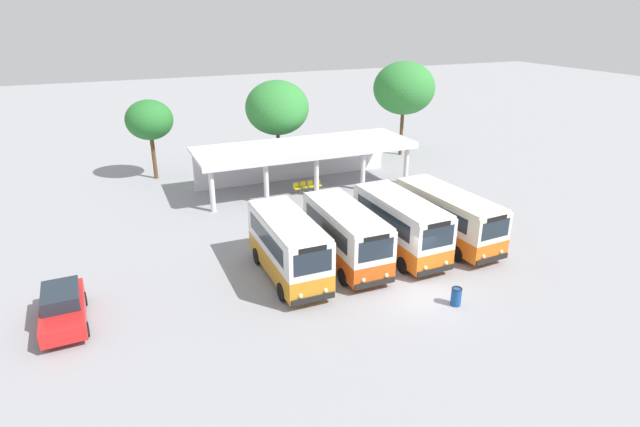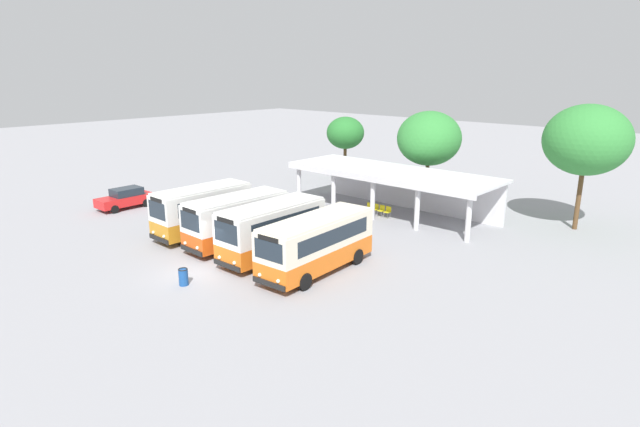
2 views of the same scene
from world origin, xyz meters
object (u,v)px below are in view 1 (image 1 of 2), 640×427
at_px(parked_car_flank, 63,307).
at_px(waiting_chair_end_by_column, 297,187).
at_px(waiting_chair_second_from_end, 304,186).
at_px(litter_bin_apron, 456,296).
at_px(city_bus_fourth_amber, 448,215).
at_px(waiting_chair_middle_seat, 311,185).
at_px(city_bus_nearest_orange, 288,245).
at_px(city_bus_second_in_row, 346,234).
at_px(city_bus_middle_cream, 400,224).
at_px(waiting_chair_fourth_seat, 318,184).

height_order(parked_car_flank, waiting_chair_end_by_column, parked_car_flank).
distance_m(waiting_chair_second_from_end, litter_bin_apron, 17.45).
distance_m(city_bus_fourth_amber, waiting_chair_middle_seat, 12.16).
bearing_deg(city_bus_nearest_orange, litter_bin_apron, -42.04).
xyz_separation_m(city_bus_second_in_row, waiting_chair_second_from_end, (2.13, 11.59, -1.23)).
relative_size(city_bus_middle_cream, waiting_chair_fourth_seat, 8.05).
xyz_separation_m(city_bus_fourth_amber, waiting_chair_second_from_end, (-4.55, 11.44, -1.19)).
bearing_deg(city_bus_nearest_orange, waiting_chair_fourth_seat, 60.66).
distance_m(city_bus_fourth_amber, waiting_chair_fourth_seat, 11.98).
relative_size(city_bus_fourth_amber, waiting_chair_end_by_column, 8.91).
bearing_deg(city_bus_middle_cream, waiting_chair_end_by_column, 98.79).
bearing_deg(waiting_chair_middle_seat, parked_car_flank, -144.23).
relative_size(city_bus_fourth_amber, parked_car_flank, 1.74).
xyz_separation_m(city_bus_nearest_orange, waiting_chair_second_from_end, (5.46, 11.80, -1.28)).
height_order(city_bus_nearest_orange, waiting_chair_fourth_seat, city_bus_nearest_orange).
distance_m(city_bus_second_in_row, waiting_chair_second_from_end, 11.85).
relative_size(parked_car_flank, litter_bin_apron, 4.88).
height_order(waiting_chair_end_by_column, litter_bin_apron, litter_bin_apron).
xyz_separation_m(waiting_chair_end_by_column, waiting_chair_second_from_end, (0.58, 0.07, 0.00)).
xyz_separation_m(city_bus_middle_cream, litter_bin_apron, (-0.43, -5.78, -1.35)).
distance_m(city_bus_middle_cream, waiting_chair_middle_seat, 11.74).
xyz_separation_m(city_bus_middle_cream, waiting_chair_end_by_column, (-1.79, 11.59, -1.28)).
distance_m(waiting_chair_fourth_seat, litter_bin_apron, 17.43).
bearing_deg(city_bus_fourth_amber, city_bus_second_in_row, -178.71).
height_order(city_bus_second_in_row, waiting_chair_fourth_seat, city_bus_second_in_row).
bearing_deg(waiting_chair_middle_seat, waiting_chair_second_from_end, 179.78).
xyz_separation_m(waiting_chair_second_from_end, litter_bin_apron, (0.78, -17.43, -0.07)).
relative_size(city_bus_second_in_row, waiting_chair_fourth_seat, 7.99).
bearing_deg(city_bus_middle_cream, parked_car_flank, -179.12).
bearing_deg(city_bus_fourth_amber, waiting_chair_end_by_column, 114.27).
bearing_deg(city_bus_middle_cream, waiting_chair_second_from_end, 95.92).
xyz_separation_m(city_bus_second_in_row, parked_car_flank, (-13.82, -0.32, -0.93)).
bearing_deg(waiting_chair_second_from_end, parked_car_flank, -143.24).
distance_m(city_bus_middle_cream, waiting_chair_end_by_column, 11.79).
relative_size(city_bus_second_in_row, city_bus_fourth_amber, 0.90).
relative_size(city_bus_second_in_row, waiting_chair_second_from_end, 7.99).
relative_size(parked_car_flank, waiting_chair_second_from_end, 5.11).
height_order(city_bus_second_in_row, litter_bin_apron, city_bus_second_in_row).
xyz_separation_m(waiting_chair_end_by_column, litter_bin_apron, (1.36, -17.37, -0.07)).
bearing_deg(city_bus_nearest_orange, city_bus_middle_cream, 1.29).
bearing_deg(waiting_chair_end_by_column, city_bus_fourth_amber, -65.73).
distance_m(waiting_chair_end_by_column, litter_bin_apron, 17.42).
bearing_deg(waiting_chair_second_from_end, litter_bin_apron, -87.43).
distance_m(city_bus_middle_cream, waiting_chair_second_from_end, 11.79).
height_order(city_bus_second_in_row, parked_car_flank, city_bus_second_in_row).
height_order(city_bus_fourth_amber, waiting_chair_middle_seat, city_bus_fourth_amber).
xyz_separation_m(parked_car_flank, waiting_chair_second_from_end, (15.95, 11.92, -0.31)).
xyz_separation_m(waiting_chair_second_from_end, waiting_chair_middle_seat, (0.58, -0.00, 0.00)).
relative_size(waiting_chair_end_by_column, litter_bin_apron, 0.96).
height_order(waiting_chair_second_from_end, waiting_chair_middle_seat, same).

